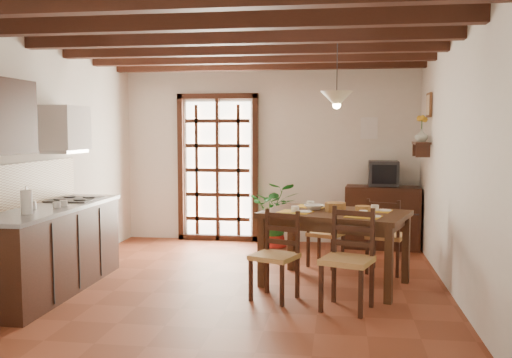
% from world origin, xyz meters
% --- Properties ---
extents(ground_plane, '(5.00, 5.00, 0.00)m').
position_xyz_m(ground_plane, '(0.00, 0.00, 0.00)').
color(ground_plane, brown).
extents(room_shell, '(4.52, 5.02, 2.81)m').
position_xyz_m(room_shell, '(0.00, 0.00, 1.82)').
color(room_shell, silver).
rests_on(room_shell, ground_plane).
extents(ceiling_beams, '(4.50, 4.34, 0.20)m').
position_xyz_m(ceiling_beams, '(0.00, 0.00, 2.69)').
color(ceiling_beams, black).
rests_on(ceiling_beams, room_shell).
extents(french_door, '(1.26, 0.11, 2.32)m').
position_xyz_m(french_door, '(-0.80, 2.45, 1.18)').
color(french_door, white).
rests_on(french_door, ground_plane).
extents(kitchen_counter, '(0.64, 2.25, 1.38)m').
position_xyz_m(kitchen_counter, '(-1.96, -0.60, 0.47)').
color(kitchen_counter, black).
rests_on(kitchen_counter, ground_plane).
extents(range_hood, '(0.38, 0.60, 0.54)m').
position_xyz_m(range_hood, '(-2.05, -0.05, 1.73)').
color(range_hood, white).
rests_on(range_hood, room_shell).
extents(counter_items, '(0.50, 1.43, 0.25)m').
position_xyz_m(counter_items, '(-1.95, -0.51, 0.96)').
color(counter_items, black).
rests_on(counter_items, kitchen_counter).
extents(dining_table, '(1.75, 1.39, 0.83)m').
position_xyz_m(dining_table, '(1.03, 0.10, 0.72)').
color(dining_table, '#3D2313').
rests_on(dining_table, ground_plane).
extents(chair_near_left, '(0.53, 0.52, 0.90)m').
position_xyz_m(chair_near_left, '(0.43, -0.53, 0.28)').
color(chair_near_left, tan).
rests_on(chair_near_left, ground_plane).
extents(chair_near_right, '(0.56, 0.55, 0.98)m').
position_xyz_m(chair_near_right, '(1.16, -0.76, 0.31)').
color(chair_near_right, tan).
rests_on(chair_near_right, ground_plane).
extents(chair_far_left, '(0.50, 0.49, 0.84)m').
position_xyz_m(chair_far_left, '(0.90, 0.96, 0.26)').
color(chair_far_left, tan).
rests_on(chair_far_left, ground_plane).
extents(chair_far_right, '(0.52, 0.51, 0.91)m').
position_xyz_m(chair_far_right, '(1.63, 0.73, 0.29)').
color(chair_far_right, tan).
rests_on(chair_far_right, ground_plane).
extents(table_setting, '(1.11, 0.74, 0.10)m').
position_xyz_m(table_setting, '(1.03, 0.10, 0.94)').
color(table_setting, gold).
rests_on(table_setting, dining_table).
extents(table_bowl, '(0.27, 0.27, 0.05)m').
position_xyz_m(table_bowl, '(0.79, 0.23, 0.85)').
color(table_bowl, white).
rests_on(table_bowl, dining_table).
extents(sideboard, '(1.10, 0.57, 0.91)m').
position_xyz_m(sideboard, '(1.70, 2.23, 0.45)').
color(sideboard, black).
rests_on(sideboard, ground_plane).
extents(crt_tv, '(0.43, 0.40, 0.36)m').
position_xyz_m(crt_tv, '(1.70, 2.22, 1.10)').
color(crt_tv, black).
rests_on(crt_tv, sideboard).
extents(fuse_box, '(0.25, 0.03, 0.32)m').
position_xyz_m(fuse_box, '(1.50, 2.48, 1.75)').
color(fuse_box, white).
rests_on(fuse_box, room_shell).
extents(plant_pot, '(0.33, 0.33, 0.20)m').
position_xyz_m(plant_pot, '(0.14, 2.06, 0.11)').
color(plant_pot, maroon).
rests_on(plant_pot, ground_plane).
extents(potted_plant, '(1.88, 1.63, 2.04)m').
position_xyz_m(potted_plant, '(0.14, 2.06, 0.57)').
color(potted_plant, '#144C19').
rests_on(potted_plant, ground_plane).
extents(wall_shelf, '(0.20, 0.42, 0.20)m').
position_xyz_m(wall_shelf, '(2.14, 1.60, 1.51)').
color(wall_shelf, black).
rests_on(wall_shelf, room_shell).
extents(shelf_vase, '(0.15, 0.15, 0.15)m').
position_xyz_m(shelf_vase, '(2.14, 1.60, 1.65)').
color(shelf_vase, '#B2BFB2').
rests_on(shelf_vase, wall_shelf).
extents(shelf_flowers, '(0.14, 0.14, 0.36)m').
position_xyz_m(shelf_flowers, '(2.14, 1.60, 1.86)').
color(shelf_flowers, gold).
rests_on(shelf_flowers, shelf_vase).
extents(framed_picture, '(0.03, 0.32, 0.32)m').
position_xyz_m(framed_picture, '(2.22, 1.60, 2.05)').
color(framed_picture, brown).
rests_on(framed_picture, room_shell).
extents(pendant_lamp, '(0.36, 0.36, 0.84)m').
position_xyz_m(pendant_lamp, '(1.03, 0.20, 2.08)').
color(pendant_lamp, black).
rests_on(pendant_lamp, room_shell).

